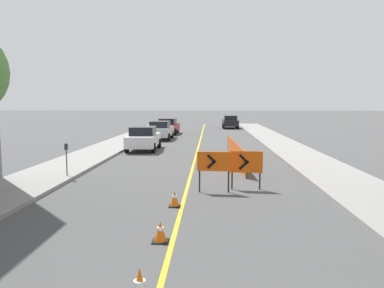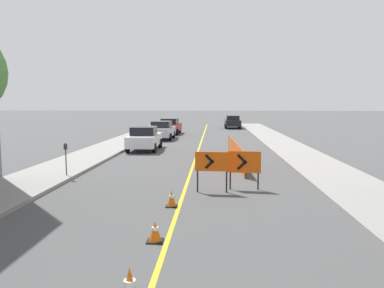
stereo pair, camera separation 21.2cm
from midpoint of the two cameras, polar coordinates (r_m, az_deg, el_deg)
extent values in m
cube|color=gold|center=(25.48, 0.63, -0.81)|extent=(0.12, 58.58, 0.01)
cube|color=gray|center=(26.44, -12.92, -0.57)|extent=(2.83, 58.58, 0.14)
cube|color=gray|center=(25.98, 14.42, -0.72)|extent=(2.83, 58.58, 0.14)
cylinder|color=white|center=(6.12, -9.03, -20.28)|extent=(0.19, 0.19, 0.11)
cube|color=black|center=(8.89, -5.54, -14.52)|extent=(0.37, 0.37, 0.03)
cone|color=orange|center=(8.81, -5.56, -13.06)|extent=(0.30, 0.30, 0.45)
cylinder|color=white|center=(8.79, -5.56, -12.72)|extent=(0.15, 0.15, 0.07)
cube|color=black|center=(11.63, -3.19, -9.44)|extent=(0.35, 0.35, 0.03)
cone|color=orange|center=(11.57, -3.20, -8.26)|extent=(0.28, 0.28, 0.46)
cylinder|color=white|center=(11.55, -3.20, -7.99)|extent=(0.15, 0.15, 0.07)
cube|color=#EF560C|center=(13.20, 2.93, -2.67)|extent=(1.21, 0.13, 0.69)
cube|color=black|center=(13.15, 2.54, -2.28)|extent=(0.33, 0.04, 0.33)
cube|color=black|center=(13.18, 2.54, -3.11)|extent=(0.33, 0.04, 0.33)
cylinder|color=black|center=(13.35, 0.70, -5.74)|extent=(0.06, 0.06, 0.77)
cylinder|color=black|center=(13.35, 5.13, -5.76)|extent=(0.06, 0.06, 0.77)
cube|color=#EF560C|center=(13.77, 7.82, -2.72)|extent=(1.19, 0.17, 0.79)
cube|color=black|center=(13.71, 7.47, -2.29)|extent=(0.37, 0.05, 0.37)
cube|color=black|center=(13.74, 7.45, -3.21)|extent=(0.37, 0.05, 0.37)
cylinder|color=black|center=(13.87, 5.68, -5.61)|extent=(0.06, 0.06, 0.62)
cylinder|color=black|center=(13.96, 9.86, -5.60)|extent=(0.06, 0.06, 0.62)
cube|color=#EF560C|center=(19.82, 6.33, -1.32)|extent=(0.40, 8.33, 1.09)
cylinder|color=#262626|center=(15.73, 7.92, -3.35)|extent=(0.05, 0.05, 1.09)
cylinder|color=#262626|center=(23.93, 5.28, 0.01)|extent=(0.05, 0.05, 1.09)
cube|color=silver|center=(25.20, -7.61, 0.61)|extent=(1.88, 4.33, 0.72)
cube|color=black|center=(24.94, -7.72, 2.01)|extent=(1.56, 1.96, 0.55)
cylinder|color=black|center=(26.71, -8.89, 0.13)|extent=(0.23, 0.64, 0.64)
cylinder|color=black|center=(26.41, -5.25, 0.11)|extent=(0.23, 0.64, 0.64)
cylinder|color=black|center=(24.12, -10.17, -0.56)|extent=(0.23, 0.64, 0.64)
cylinder|color=black|center=(23.79, -6.15, -0.59)|extent=(0.23, 0.64, 0.64)
cube|color=#B7B7BC|center=(32.42, -5.01, 1.91)|extent=(1.93, 4.35, 0.72)
cube|color=black|center=(32.16, -5.08, 3.00)|extent=(1.59, 1.98, 0.55)
cylinder|color=black|center=(33.89, -6.13, 1.47)|extent=(0.24, 0.65, 0.64)
cylinder|color=black|center=(33.66, -3.26, 1.47)|extent=(0.24, 0.65, 0.64)
cylinder|color=black|center=(31.27, -6.89, 1.06)|extent=(0.24, 0.65, 0.64)
cylinder|color=black|center=(31.02, -3.78, 1.05)|extent=(0.24, 0.65, 0.64)
cube|color=maroon|center=(37.84, -3.82, 2.55)|extent=(2.02, 4.39, 0.72)
cube|color=black|center=(37.59, -3.87, 3.49)|extent=(1.63, 2.01, 0.55)
cylinder|color=black|center=(39.29, -4.83, 2.15)|extent=(0.25, 0.65, 0.64)
cylinder|color=black|center=(39.10, -2.35, 2.15)|extent=(0.25, 0.65, 0.64)
cylinder|color=black|center=(36.66, -5.38, 1.85)|extent=(0.25, 0.65, 0.64)
cylinder|color=black|center=(36.45, -2.72, 1.84)|extent=(0.25, 0.65, 0.64)
cube|color=black|center=(46.57, 5.71, 3.24)|extent=(1.85, 4.32, 0.72)
cube|color=black|center=(46.33, 5.74, 4.01)|extent=(1.55, 1.95, 0.55)
cylinder|color=black|center=(47.89, 4.61, 2.91)|extent=(0.23, 0.64, 0.64)
cylinder|color=black|center=(47.97, 6.65, 2.89)|extent=(0.23, 0.64, 0.64)
cylinder|color=black|center=(45.23, 4.71, 2.70)|extent=(0.23, 0.64, 0.64)
cylinder|color=black|center=(45.32, 6.87, 2.69)|extent=(0.23, 0.64, 0.64)
cylinder|color=#4C4C51|center=(16.51, -18.91, -2.69)|extent=(0.05, 0.05, 1.09)
cube|color=#33383D|center=(16.42, -18.99, -0.44)|extent=(0.12, 0.10, 0.22)
sphere|color=#33383D|center=(16.41, -19.00, -0.06)|extent=(0.11, 0.11, 0.11)
camera|label=1|loc=(0.11, -90.31, -0.03)|focal=35.00mm
camera|label=2|loc=(0.11, 89.69, 0.03)|focal=35.00mm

